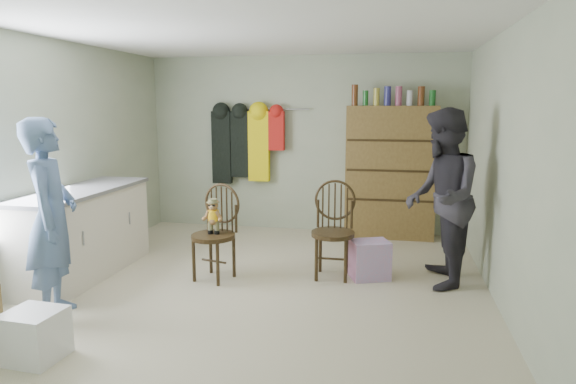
% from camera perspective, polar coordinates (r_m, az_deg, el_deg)
% --- Properties ---
extents(ground_plane, '(5.00, 5.00, 0.00)m').
position_cam_1_polar(ground_plane, '(5.26, -3.16, -10.53)').
color(ground_plane, beige).
rests_on(ground_plane, ground).
extents(room_walls, '(5.00, 5.00, 5.00)m').
position_cam_1_polar(room_walls, '(5.46, -1.89, 7.18)').
color(room_walls, '#AAB295').
rests_on(room_walls, ground).
extents(counter, '(0.64, 1.86, 0.94)m').
position_cam_1_polar(counter, '(5.91, -21.88, -4.18)').
color(counter, silver).
rests_on(counter, ground).
extents(plastic_tub, '(0.40, 0.38, 0.36)m').
position_cam_1_polar(plastic_tub, '(4.24, -26.37, -14.08)').
color(plastic_tub, white).
rests_on(plastic_tub, ground).
extents(chair_front, '(0.54, 0.54, 1.00)m').
position_cam_1_polar(chair_front, '(5.42, -8.02, -3.73)').
color(chair_front, '#3C2B15').
rests_on(chair_front, ground).
extents(chair_far, '(0.46, 0.46, 1.02)m').
position_cam_1_polar(chair_far, '(5.47, 5.08, -3.75)').
color(chair_far, '#3C2B15').
rests_on(chair_far, ground).
extents(striped_bag, '(0.47, 0.42, 0.41)m').
position_cam_1_polar(striped_bag, '(5.52, 9.07, -7.44)').
color(striped_bag, pink).
rests_on(striped_bag, ground).
extents(person_left, '(0.63, 0.74, 1.72)m').
position_cam_1_polar(person_left, '(4.79, -24.82, -2.76)').
color(person_left, slate).
rests_on(person_left, ground).
extents(person_right, '(0.69, 0.88, 1.79)m').
position_cam_1_polar(person_right, '(5.33, 16.68, -0.67)').
color(person_right, '#2D2B33').
rests_on(person_right, ground).
extents(dresser, '(1.20, 0.39, 2.08)m').
position_cam_1_polar(dresser, '(7.13, 11.32, 2.26)').
color(dresser, brown).
rests_on(dresser, ground).
extents(coat_rack, '(1.42, 0.12, 1.09)m').
position_cam_1_polar(coat_rack, '(7.47, -4.79, 5.33)').
color(coat_rack, '#99999E').
rests_on(coat_rack, ground).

